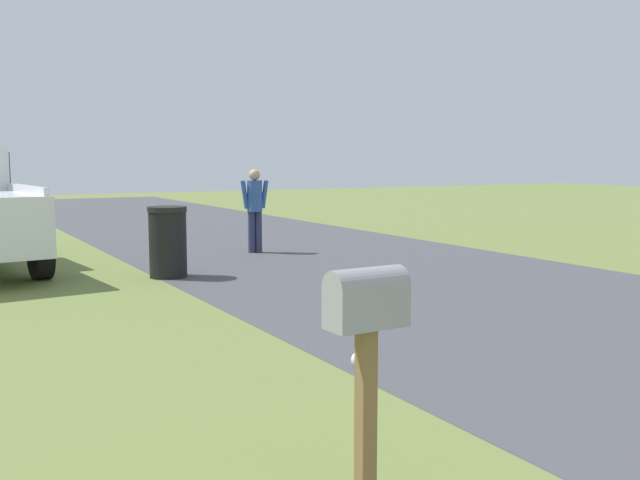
# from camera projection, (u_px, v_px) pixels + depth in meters

# --- Properties ---
(mailbox) EXTENTS (0.23, 0.44, 1.30)m
(mailbox) POSITION_uv_depth(u_px,v_px,m) (366.00, 319.00, 3.80)
(mailbox) COLOR brown
(mailbox) RESTS_ON ground
(trash_bin) EXTENTS (0.62, 0.62, 1.12)m
(trash_bin) POSITION_uv_depth(u_px,v_px,m) (168.00, 242.00, 11.34)
(trash_bin) COLOR black
(trash_bin) RESTS_ON ground
(pedestrian) EXTENTS (0.30, 0.57, 1.66)m
(pedestrian) POSITION_uv_depth(u_px,v_px,m) (255.00, 205.00, 14.26)
(pedestrian) COLOR #2D3351
(pedestrian) RESTS_ON ground
(litter_bag_far_scatter) EXTENTS (0.14, 0.14, 0.14)m
(litter_bag_far_scatter) POSITION_uv_depth(u_px,v_px,m) (359.00, 360.00, 6.48)
(litter_bag_far_scatter) COLOR silver
(litter_bag_far_scatter) RESTS_ON ground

